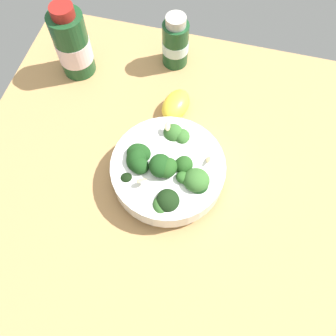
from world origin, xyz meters
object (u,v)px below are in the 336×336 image
(bowl_of_broccoli, at_px, (168,170))
(bottle_short, at_px, (175,43))
(lemon_wedge, at_px, (176,105))
(bottle_tall, at_px, (73,45))

(bowl_of_broccoli, bearing_deg, bottle_short, 101.11)
(lemon_wedge, relative_size, bottle_short, 0.65)
(lemon_wedge, height_order, bottle_tall, bottle_tall)
(bowl_of_broccoli, bearing_deg, bottle_tall, 140.27)
(lemon_wedge, distance_m, bottle_short, 0.14)
(bowl_of_broccoli, relative_size, lemon_wedge, 2.61)
(bowl_of_broccoli, distance_m, bottle_short, 0.29)
(bottle_short, bearing_deg, lemon_wedge, -75.45)
(bowl_of_broccoli, distance_m, lemon_wedge, 0.16)
(bowl_of_broccoli, distance_m, bottle_tall, 0.33)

